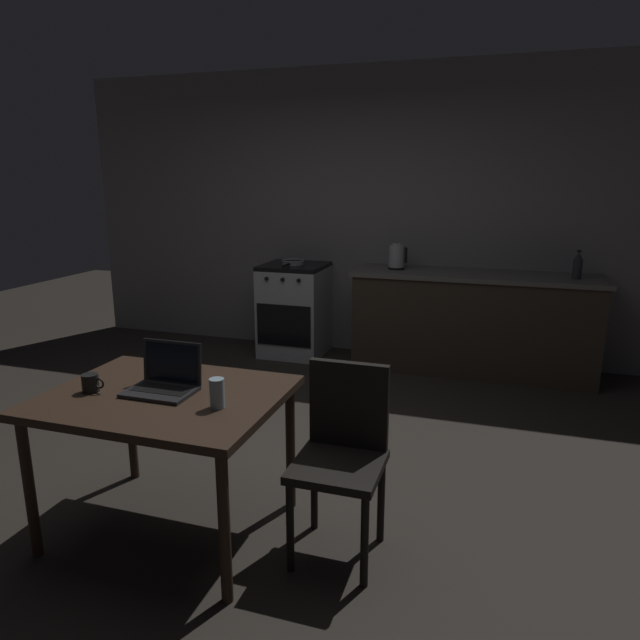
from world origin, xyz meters
name	(u,v)px	position (x,y,z in m)	size (l,w,h in m)	color
ground_plane	(252,460)	(0.00, 0.00, 0.00)	(12.00, 12.00, 0.00)	#2D2823
back_wall	(386,215)	(0.30, 2.55, 1.37)	(6.40, 0.10, 2.75)	gray
kitchen_counter	(472,322)	(1.19, 2.20, 0.45)	(2.16, 0.64, 0.91)	#382D23
stove_oven	(295,309)	(-0.52, 2.20, 0.45)	(0.60, 0.62, 0.91)	#B7BABF
dining_table	(165,408)	(-0.08, -0.78, 0.66)	(1.11, 0.88, 0.73)	#332319
chair	(342,447)	(0.77, -0.65, 0.52)	(0.40, 0.40, 0.90)	black
laptop	(164,382)	(-0.09, -0.75, 0.78)	(0.32, 0.24, 0.23)	#232326
electric_kettle	(397,257)	(0.48, 2.20, 1.02)	(0.17, 0.15, 0.24)	black
bottle	(578,265)	(2.01, 2.15, 1.02)	(0.07, 0.07, 0.24)	#2D2D33
frying_pan	(293,262)	(-0.53, 2.17, 0.93)	(0.23, 0.40, 0.05)	gray
coffee_mug	(91,383)	(-0.42, -0.87, 0.77)	(0.12, 0.08, 0.09)	black
drinking_glass	(217,393)	(0.25, -0.86, 0.80)	(0.07, 0.07, 0.14)	#99B7C6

